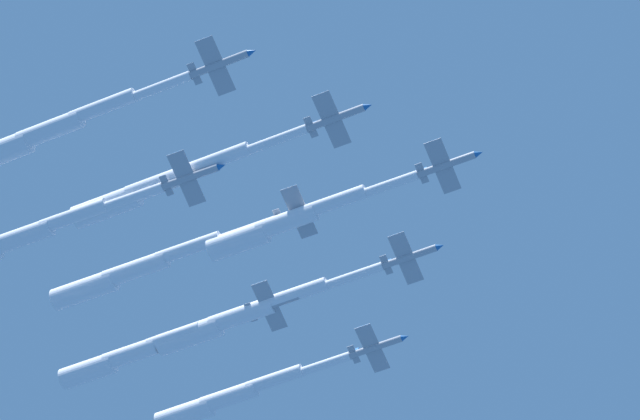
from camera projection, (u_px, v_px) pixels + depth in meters
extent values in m
cylinder|color=#9EA3AD|center=(446.00, 165.00, 231.11)|extent=(5.78, 8.41, 1.35)
cone|color=#1959A5|center=(479.00, 153.00, 229.90)|extent=(1.77, 1.77, 1.28)
cylinder|color=black|center=(416.00, 175.00, 232.24)|extent=(1.18, 1.03, 1.01)
ellipsoid|color=black|center=(459.00, 159.00, 231.06)|extent=(1.76, 2.10, 0.85)
cube|color=#9EA3AD|center=(443.00, 166.00, 231.19)|extent=(8.38, 6.50, 2.33)
cube|color=#1959A5|center=(452.00, 189.00, 232.49)|extent=(1.78, 2.33, 0.28)
cube|color=#1959A5|center=(433.00, 143.00, 230.02)|extent=(1.78, 2.33, 0.28)
cube|color=#9EA3AD|center=(422.00, 173.00, 232.01)|extent=(3.24, 2.54, 0.93)
cube|color=#1959A5|center=(422.00, 171.00, 232.88)|extent=(1.24, 1.52, 1.87)
cylinder|color=white|center=(388.00, 185.00, 233.29)|extent=(6.31, 8.96, 1.72)
cylinder|color=white|center=(336.00, 201.00, 235.15)|extent=(7.05, 9.40, 2.57)
cylinder|color=white|center=(287.00, 221.00, 237.24)|extent=(7.78, 9.84, 3.43)
cylinder|color=white|center=(238.00, 241.00, 239.34)|extent=(8.52, 10.28, 4.29)
cylinder|color=#9EA3AD|center=(409.00, 257.00, 242.27)|extent=(5.85, 8.41, 1.38)
cone|color=#1959A5|center=(440.00, 246.00, 241.05)|extent=(1.80, 1.79, 1.31)
cylinder|color=black|center=(380.00, 267.00, 243.42)|extent=(1.20, 1.05, 1.04)
ellipsoid|color=black|center=(421.00, 252.00, 242.23)|extent=(1.78, 2.11, 0.88)
cube|color=#9EA3AD|center=(406.00, 258.00, 242.36)|extent=(8.28, 6.48, 2.70)
cube|color=#1959A5|center=(415.00, 280.00, 243.48)|extent=(1.79, 2.33, 0.31)
cube|color=#1959A5|center=(396.00, 236.00, 241.36)|extent=(1.79, 2.33, 0.31)
cube|color=#9EA3AD|center=(386.00, 265.00, 243.19)|extent=(3.20, 2.54, 1.07)
cube|color=#1959A5|center=(387.00, 262.00, 244.07)|extent=(1.32, 1.56, 1.85)
cylinder|color=white|center=(351.00, 277.00, 244.62)|extent=(7.07, 10.09, 1.76)
cylinder|color=white|center=(295.00, 294.00, 246.80)|extent=(7.82, 10.54, 2.64)
cylinder|color=white|center=(242.00, 315.00, 249.17)|extent=(8.57, 11.00, 3.52)
cylinder|color=white|center=(190.00, 335.00, 251.55)|extent=(9.33, 11.46, 4.40)
cylinder|color=#9EA3AD|center=(335.00, 118.00, 225.50)|extent=(5.82, 8.39, 1.34)
cone|color=#1959A5|center=(368.00, 106.00, 224.28)|extent=(1.76, 1.77, 1.27)
cylinder|color=black|center=(305.00, 129.00, 226.65)|extent=(1.17, 1.03, 1.01)
ellipsoid|color=black|center=(348.00, 112.00, 225.45)|extent=(1.76, 2.09, 0.85)
cube|color=#9EA3AD|center=(332.00, 120.00, 225.59)|extent=(8.38, 6.55, 2.24)
cube|color=#1959A5|center=(342.00, 143.00, 226.92)|extent=(1.79, 2.33, 0.27)
cube|color=#1959A5|center=(321.00, 96.00, 224.39)|extent=(1.79, 2.33, 0.27)
cube|color=#9EA3AD|center=(311.00, 127.00, 226.42)|extent=(3.24, 2.56, 0.90)
cube|color=#1959A5|center=(312.00, 125.00, 227.29)|extent=(1.23, 1.50, 1.87)
cylinder|color=white|center=(274.00, 141.00, 227.84)|extent=(6.93, 9.89, 1.71)
cylinder|color=white|center=(216.00, 160.00, 229.96)|extent=(7.66, 10.33, 2.56)
cylinder|color=white|center=(161.00, 184.00, 232.31)|extent=(8.38, 10.78, 3.41)
cylinder|color=white|center=(107.00, 207.00, 234.68)|extent=(9.11, 11.22, 4.26)
cylinder|color=#9EA3AD|center=(302.00, 211.00, 237.48)|extent=(5.75, 8.43, 1.35)
cone|color=#1959A5|center=(334.00, 200.00, 236.29)|extent=(1.77, 1.77, 1.28)
cylinder|color=black|center=(274.00, 221.00, 238.61)|extent=(1.18, 1.03, 1.01)
ellipsoid|color=black|center=(315.00, 205.00, 237.44)|extent=(1.75, 2.10, 0.85)
cube|color=#9EA3AD|center=(299.00, 212.00, 237.56)|extent=(8.38, 6.48, 2.32)
cube|color=#1959A5|center=(309.00, 234.00, 238.86)|extent=(1.78, 2.34, 0.28)
cube|color=#1959A5|center=(289.00, 189.00, 236.39)|extent=(1.78, 2.34, 0.28)
cube|color=#9EA3AD|center=(279.00, 219.00, 238.38)|extent=(3.24, 2.54, 0.93)
cube|color=#1959A5|center=(280.00, 216.00, 239.25)|extent=(1.24, 1.52, 1.87)
cylinder|color=white|center=(244.00, 231.00, 239.77)|extent=(6.87, 9.97, 1.72)
cylinder|color=white|center=(189.00, 248.00, 241.85)|extent=(7.61, 10.41, 2.57)
cylinder|color=white|center=(136.00, 269.00, 244.16)|extent=(8.35, 10.84, 3.43)
cylinder|color=white|center=(85.00, 290.00, 246.48)|extent=(9.09, 11.28, 4.29)
cylinder|color=#9EA3AD|center=(376.00, 347.00, 252.28)|extent=(5.88, 8.37, 1.36)
cone|color=#1959A5|center=(405.00, 337.00, 251.03)|extent=(1.78, 1.78, 1.29)
cylinder|color=black|center=(348.00, 356.00, 253.44)|extent=(1.18, 1.04, 1.02)
ellipsoid|color=black|center=(387.00, 342.00, 252.22)|extent=(1.78, 2.10, 0.86)
cube|color=#9EA3AD|center=(372.00, 348.00, 252.36)|extent=(8.34, 6.57, 2.39)
cube|color=#1959A5|center=(382.00, 368.00, 253.62)|extent=(1.80, 2.33, 0.28)
cube|color=#1959A5|center=(363.00, 328.00, 251.24)|extent=(1.80, 2.33, 0.28)
cube|color=#9EA3AD|center=(354.00, 354.00, 253.21)|extent=(3.22, 2.57, 0.96)
cube|color=#1959A5|center=(354.00, 352.00, 254.08)|extent=(1.27, 1.52, 1.86)
cylinder|color=white|center=(323.00, 365.00, 254.55)|extent=(6.52, 9.10, 1.72)
cylinder|color=white|center=(275.00, 379.00, 256.52)|extent=(7.26, 9.56, 2.59)
cylinder|color=white|center=(229.00, 397.00, 258.71)|extent=(7.99, 10.01, 3.45)
cylinder|color=white|center=(185.00, 414.00, 260.90)|extent=(8.73, 10.46, 4.31)
cylinder|color=#9EA3AD|center=(219.00, 64.00, 220.90)|extent=(5.82, 8.42, 1.38)
cone|color=#1959A5|center=(252.00, 52.00, 219.68)|extent=(1.79, 1.79, 1.31)
cylinder|color=black|center=(188.00, 76.00, 222.04)|extent=(1.19, 1.05, 1.03)
ellipsoid|color=black|center=(232.00, 59.00, 220.85)|extent=(1.77, 2.11, 0.87)
cube|color=#9EA3AD|center=(215.00, 66.00, 220.98)|extent=(8.30, 6.48, 2.61)
cube|color=#1959A5|center=(226.00, 91.00, 222.15)|extent=(1.79, 2.33, 0.30)
cube|color=#1959A5|center=(204.00, 41.00, 219.94)|extent=(1.79, 2.33, 0.30)
cube|color=#9EA3AD|center=(195.00, 74.00, 221.81)|extent=(3.21, 2.54, 1.04)
cube|color=#1959A5|center=(196.00, 72.00, 222.69)|extent=(1.30, 1.55, 1.85)
cylinder|color=white|center=(159.00, 88.00, 223.16)|extent=(6.68, 9.51, 1.75)
cylinder|color=white|center=(103.00, 107.00, 225.18)|extent=(7.43, 9.96, 2.63)
cylinder|color=white|center=(50.00, 130.00, 227.39)|extent=(8.18, 10.41, 3.50)
cylinder|color=#9EA3AD|center=(273.00, 305.00, 247.40)|extent=(5.83, 8.42, 1.38)
cone|color=#1959A5|center=(302.00, 295.00, 246.18)|extent=(1.80, 1.79, 1.31)
cylinder|color=black|center=(245.00, 314.00, 248.54)|extent=(1.20, 1.05, 1.04)
ellipsoid|color=black|center=(285.00, 300.00, 247.36)|extent=(1.78, 2.11, 0.88)
cube|color=#9EA3AD|center=(269.00, 306.00, 247.48)|extent=(8.29, 6.47, 2.67)
cube|color=#1959A5|center=(279.00, 327.00, 248.62)|extent=(1.79, 2.33, 0.31)
cube|color=#1959A5|center=(260.00, 284.00, 246.47)|extent=(1.79, 2.33, 0.31)
cube|color=#9EA3AD|center=(251.00, 312.00, 248.31)|extent=(3.21, 2.53, 1.06)
cube|color=#1959A5|center=(252.00, 310.00, 249.19)|extent=(1.31, 1.55, 1.85)
cylinder|color=white|center=(220.00, 323.00, 249.58)|extent=(6.25, 8.77, 1.76)
cylinder|color=white|center=(174.00, 336.00, 251.42)|extent=(7.00, 9.22, 2.64)
cylinder|color=white|center=(131.00, 354.00, 253.45)|extent=(7.75, 9.68, 3.52)
cylinder|color=white|center=(88.00, 371.00, 255.50)|extent=(8.51, 10.13, 4.39)
cylinder|color=#9EA3AD|center=(190.00, 177.00, 229.70)|extent=(5.72, 8.47, 1.38)
cone|color=#1959A5|center=(221.00, 166.00, 228.53)|extent=(1.79, 1.78, 1.31)
cylinder|color=black|center=(160.00, 188.00, 230.81)|extent=(1.19, 1.04, 1.03)
ellipsoid|color=black|center=(203.00, 172.00, 229.68)|extent=(1.76, 2.11, 0.88)
cube|color=#9EA3AD|center=(186.00, 178.00, 229.78)|extent=(8.32, 6.39, 2.63)
cube|color=#1959A5|center=(197.00, 202.00, 230.95)|extent=(1.76, 2.34, 0.30)
cube|color=#1959A5|center=(176.00, 155.00, 228.74)|extent=(1.76, 2.34, 0.30)
cube|color=#9EA3AD|center=(166.00, 185.00, 230.58)|extent=(3.22, 2.50, 1.05)
cube|color=#1959A5|center=(168.00, 183.00, 231.47)|extent=(1.29, 1.55, 1.85)
cylinder|color=white|center=(130.00, 198.00, 231.95)|extent=(6.86, 10.05, 1.75)
cylinder|color=white|center=(74.00, 216.00, 234.01)|extent=(7.62, 10.49, 2.63)
cylinder|color=white|center=(20.00, 238.00, 236.27)|extent=(8.37, 10.93, 3.51)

